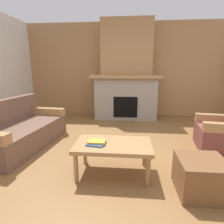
% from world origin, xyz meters
% --- Properties ---
extents(ground, '(9.00, 9.00, 0.00)m').
position_xyz_m(ground, '(0.00, 0.00, 0.00)').
color(ground, brown).
extents(wall_back_wood_panel, '(6.00, 0.12, 2.70)m').
position_xyz_m(wall_back_wood_panel, '(0.00, 3.00, 1.35)').
color(wall_back_wood_panel, '#A87A4C').
rests_on(wall_back_wood_panel, ground).
extents(fireplace, '(1.90, 0.82, 2.70)m').
position_xyz_m(fireplace, '(0.00, 2.62, 1.16)').
color(fireplace, gray).
rests_on(fireplace, ground).
extents(couch, '(1.03, 1.88, 0.85)m').
position_xyz_m(couch, '(-1.87, 0.34, 0.29)').
color(couch, brown).
rests_on(couch, ground).
extents(armchair, '(0.86, 0.86, 0.85)m').
position_xyz_m(armchair, '(1.76, 0.55, 0.29)').
color(armchair, brown).
rests_on(armchair, ground).
extents(coffee_table, '(1.00, 0.60, 0.43)m').
position_xyz_m(coffee_table, '(-0.11, -0.42, 0.38)').
color(coffee_table, '#A87A4C').
rests_on(coffee_table, ground).
extents(ottoman, '(0.52, 0.52, 0.40)m').
position_xyz_m(ottoman, '(0.92, -0.73, 0.20)').
color(ottoman, brown).
rests_on(ottoman, ground).
extents(book_stack_near_edge, '(0.25, 0.24, 0.04)m').
position_xyz_m(book_stack_near_edge, '(-0.32, -0.46, 0.45)').
color(book_stack_near_edge, '#335699').
rests_on(book_stack_near_edge, coffee_table).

